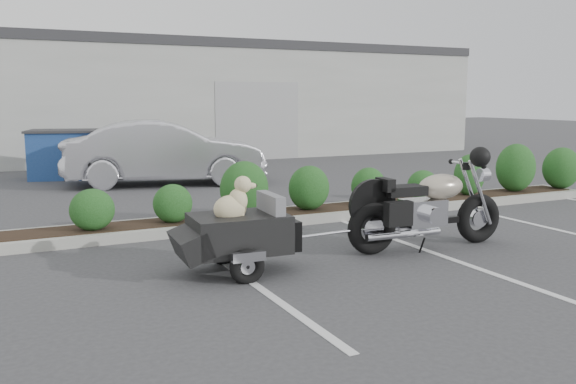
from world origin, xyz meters
name	(u,v)px	position (x,y,z in m)	size (l,w,h in m)	color
ground	(331,252)	(0.00, 0.00, 0.00)	(90.00, 90.00, 0.00)	#38383A
planter_kerb	(319,213)	(1.00, 2.20, 0.07)	(12.00, 1.00, 0.15)	#9E9E93
building	(109,100)	(0.00, 17.00, 2.00)	(26.00, 10.00, 4.00)	#9EA099
motorcycle	(428,208)	(1.29, -0.40, 0.57)	(2.47, 0.83, 1.42)	black
pet_trailer	(238,232)	(-1.49, -0.37, 0.49)	(1.97, 1.10, 1.17)	black
sedan	(165,153)	(-0.34, 7.44, 0.77)	(1.63, 4.68, 1.54)	silver
dumpster	(68,154)	(-2.32, 9.70, 0.64)	(2.17, 1.74, 1.26)	navy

